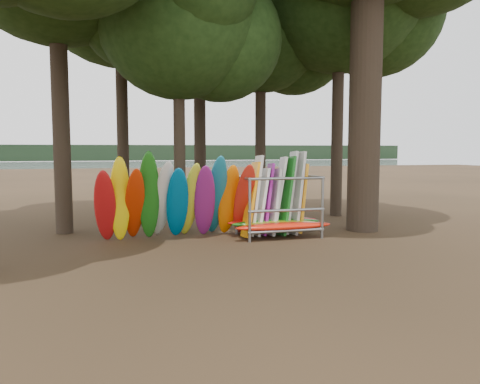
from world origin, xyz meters
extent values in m
plane|color=#47331E|center=(0.00, 0.00, 0.00)|extent=(120.00, 120.00, 0.00)
plane|color=gray|center=(0.00, 60.00, 0.00)|extent=(160.00, 160.00, 0.00)
cube|color=black|center=(0.00, 110.00, 2.00)|extent=(160.00, 4.00, 4.00)
cylinder|color=black|center=(-5.40, 3.09, 5.91)|extent=(0.57, 0.57, 11.81)
cylinder|color=black|center=(-3.28, 6.41, 5.84)|extent=(0.48, 0.48, 11.67)
cylinder|color=black|center=(0.18, 7.46, 6.01)|extent=(0.54, 0.54, 12.02)
cylinder|color=black|center=(2.85, 6.69, 5.11)|extent=(0.48, 0.48, 10.21)
ellipsoid|color=black|center=(2.85, 6.69, 8.68)|extent=(7.52, 7.52, 6.54)
cylinder|color=black|center=(-1.52, 2.43, 4.28)|extent=(0.40, 0.40, 8.56)
ellipsoid|color=black|center=(-1.52, 2.43, 7.28)|extent=(6.30, 6.30, 5.48)
cylinder|color=black|center=(5.53, 4.40, 5.70)|extent=(0.49, 0.49, 11.40)
cylinder|color=black|center=(4.66, 0.76, 7.33)|extent=(1.10, 1.10, 14.67)
ellipsoid|color=#B11113|center=(-4.04, 0.85, 1.13)|extent=(0.74, 1.44, 2.39)
ellipsoid|color=yellow|center=(-3.60, 0.89, 1.33)|extent=(0.64, 1.02, 2.73)
ellipsoid|color=red|center=(-3.17, 0.91, 1.15)|extent=(0.67, 1.84, 2.45)
ellipsoid|color=#1B6717|center=(-2.73, 0.85, 1.40)|extent=(0.74, 1.56, 2.93)
ellipsoid|color=silver|center=(-2.29, 1.04, 1.26)|extent=(0.84, 2.07, 2.69)
ellipsoid|color=#005D93|center=(-1.86, 0.83, 1.15)|extent=(0.79, 1.71, 2.44)
ellipsoid|color=#CCD42A|center=(-1.42, 0.97, 1.22)|extent=(0.78, 1.83, 2.58)
ellipsoid|color=#821D72|center=(-0.99, 0.81, 1.18)|extent=(0.88, 1.71, 2.49)
ellipsoid|color=#177590|center=(-0.55, 1.08, 1.33)|extent=(0.71, 1.88, 2.81)
ellipsoid|color=orange|center=(-0.11, 1.10, 1.18)|extent=(0.76, 1.28, 2.47)
ellipsoid|color=red|center=(0.32, 0.78, 1.20)|extent=(0.74, 1.77, 2.53)
ellipsoid|color=red|center=(1.41, -0.04, 0.42)|extent=(3.23, 0.55, 0.24)
ellipsoid|color=#9FAE17|center=(1.41, 0.30, 0.42)|extent=(2.61, 0.55, 0.24)
ellipsoid|color=#1D6A17|center=(1.41, 0.69, 0.42)|extent=(3.10, 0.55, 0.24)
ellipsoid|color=red|center=(1.41, 1.02, 0.42)|extent=(3.19, 0.55, 0.24)
cube|color=#FB9C0D|center=(0.48, 0.60, 1.23)|extent=(0.57, 0.79, 2.46)
cube|color=silver|center=(0.69, 0.79, 1.32)|extent=(0.51, 0.79, 2.67)
cube|color=white|center=(0.89, 0.67, 1.12)|extent=(0.51, 0.73, 2.26)
cube|color=#941890|center=(1.10, 0.75, 1.19)|extent=(0.46, 0.75, 2.41)
cube|color=silver|center=(1.31, 0.63, 1.11)|extent=(0.40, 0.76, 2.24)
cube|color=white|center=(1.51, 0.83, 1.30)|extent=(0.60, 0.75, 2.62)
cube|color=#186D1D|center=(1.72, 0.60, 1.31)|extent=(0.57, 0.81, 2.64)
cube|color=silver|center=(1.93, 0.83, 1.39)|extent=(0.51, 0.78, 2.80)
cube|color=silver|center=(2.13, 0.66, 1.39)|extent=(0.51, 0.82, 2.79)
cube|color=#FFA51C|center=(2.34, 0.82, 1.17)|extent=(0.39, 0.76, 2.37)
camera|label=1|loc=(-3.98, -13.74, 2.85)|focal=35.00mm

